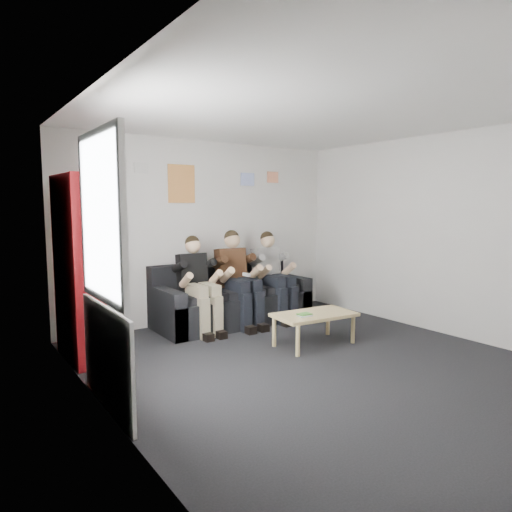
{
  "coord_description": "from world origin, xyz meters",
  "views": [
    {
      "loc": [
        -3.32,
        -3.61,
        1.75
      ],
      "look_at": [
        0.09,
        1.3,
        1.07
      ],
      "focal_mm": 32.0,
      "sensor_mm": 36.0,
      "label": 1
    }
  ],
  "objects_px": {
    "person_left": "(199,284)",
    "coffee_table": "(314,317)",
    "sofa": "(231,301)",
    "person_middle": "(239,279)",
    "person_right": "(274,276)",
    "bookshelf": "(79,268)"
  },
  "relations": [
    {
      "from": "bookshelf",
      "to": "coffee_table",
      "type": "relative_size",
      "value": 2.06
    },
    {
      "from": "bookshelf",
      "to": "person_right",
      "type": "distance_m",
      "value": 2.91
    },
    {
      "from": "sofa",
      "to": "person_left",
      "type": "bearing_deg",
      "value": -162.33
    },
    {
      "from": "sofa",
      "to": "bookshelf",
      "type": "relative_size",
      "value": 1.1
    },
    {
      "from": "sofa",
      "to": "coffee_table",
      "type": "relative_size",
      "value": 2.27
    },
    {
      "from": "sofa",
      "to": "bookshelf",
      "type": "xyz_separation_m",
      "value": [
        -2.24,
        -0.41,
        0.72
      ]
    },
    {
      "from": "person_left",
      "to": "person_middle",
      "type": "height_order",
      "value": "person_middle"
    },
    {
      "from": "person_left",
      "to": "coffee_table",
      "type": "bearing_deg",
      "value": -49.06
    },
    {
      "from": "bookshelf",
      "to": "person_left",
      "type": "bearing_deg",
      "value": 4.93
    },
    {
      "from": "sofa",
      "to": "person_left",
      "type": "height_order",
      "value": "person_left"
    },
    {
      "from": "coffee_table",
      "to": "person_right",
      "type": "height_order",
      "value": "person_right"
    },
    {
      "from": "coffee_table",
      "to": "person_left",
      "type": "distance_m",
      "value": 1.64
    },
    {
      "from": "bookshelf",
      "to": "person_middle",
      "type": "xyz_separation_m",
      "value": [
        2.24,
        0.2,
        -0.35
      ]
    },
    {
      "from": "sofa",
      "to": "person_middle",
      "type": "bearing_deg",
      "value": -90.0
    },
    {
      "from": "sofa",
      "to": "person_left",
      "type": "xyz_separation_m",
      "value": [
        -0.64,
        -0.2,
        0.35
      ]
    },
    {
      "from": "bookshelf",
      "to": "person_middle",
      "type": "height_order",
      "value": "bookshelf"
    },
    {
      "from": "bookshelf",
      "to": "coffee_table",
      "type": "bearing_deg",
      "value": -26.2
    },
    {
      "from": "person_middle",
      "to": "person_right",
      "type": "height_order",
      "value": "person_middle"
    },
    {
      "from": "coffee_table",
      "to": "person_right",
      "type": "relative_size",
      "value": 0.75
    },
    {
      "from": "person_left",
      "to": "person_right",
      "type": "bearing_deg",
      "value": 6.15
    },
    {
      "from": "coffee_table",
      "to": "sofa",
      "type": "bearing_deg",
      "value": 100.25
    },
    {
      "from": "coffee_table",
      "to": "person_middle",
      "type": "bearing_deg",
      "value": 101.82
    }
  ]
}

